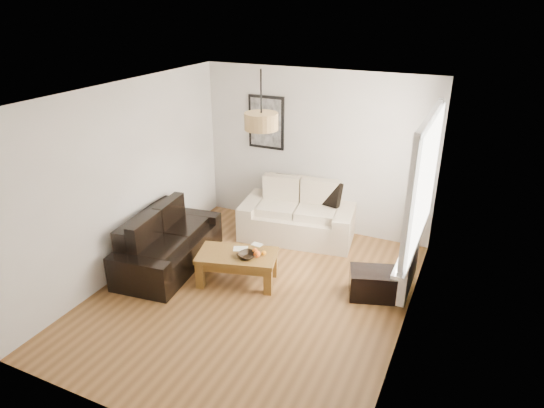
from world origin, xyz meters
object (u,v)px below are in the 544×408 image
at_px(loveseat_cream, 298,211).
at_px(ottoman, 375,284).
at_px(sofa_leather, 168,241).
at_px(coffee_table, 238,268).

height_order(loveseat_cream, ottoman, loveseat_cream).
bearing_deg(sofa_leather, ottoman, -87.91).
height_order(loveseat_cream, coffee_table, loveseat_cream).
relative_size(loveseat_cream, ottoman, 2.72).
bearing_deg(ottoman, loveseat_cream, 143.16).
relative_size(loveseat_cream, sofa_leather, 0.99).
bearing_deg(ottoman, coffee_table, -166.18).
bearing_deg(coffee_table, ottoman, 13.82).
relative_size(sofa_leather, ottoman, 2.75).
xyz_separation_m(loveseat_cream, sofa_leather, (-1.34, -1.60, -0.05)).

